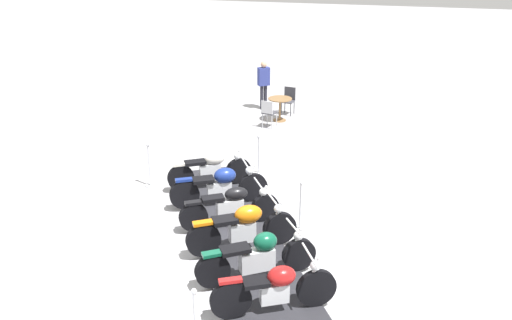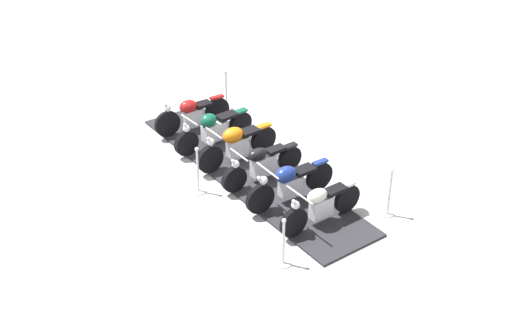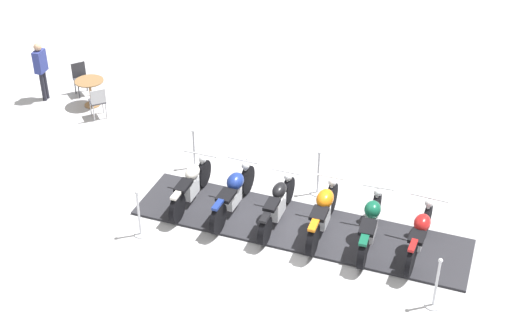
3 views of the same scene
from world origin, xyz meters
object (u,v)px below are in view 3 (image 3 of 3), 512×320
Objects in this scene: stanchion_left_rear at (139,219)px; cafe_chair_near_table at (98,101)px; cafe_table at (90,87)px; bystander_person at (41,66)px; motorcycle_maroon at (420,233)px; cafe_chair_across_table at (81,77)px; motorcycle_forest at (370,223)px; motorcycle_black at (277,204)px; motorcycle_navy at (234,192)px; stanchion_right_rear at (194,156)px; stanchion_left_front at (435,290)px; stanchion_right_mid at (318,180)px; motorcycle_copper at (323,211)px; motorcycle_cream at (191,184)px.

cafe_chair_near_table is (-1.81, -5.09, 0.12)m from stanchion_left_rear.
bystander_person is (0.84, -1.16, 0.44)m from cafe_table.
motorcycle_maroon is 2.10× the size of cafe_chair_across_table.
motorcycle_forest is at bearing 17.53° from cafe_chair_across_table.
motorcycle_black is 0.95× the size of motorcycle_navy.
motorcycle_black is at bearing 149.66° from stanchion_left_rear.
stanchion_right_rear is 0.93× the size of stanchion_left_rear.
stanchion_left_front reaches higher than motorcycle_navy.
stanchion_right_rear is at bearing 61.85° from motorcycle_black.
motorcycle_copper is at bearing 51.15° from stanchion_right_mid.
stanchion_left_front reaches higher than motorcycle_forest.
motorcycle_maroon is 1.55m from stanchion_left_front.
motorcycle_navy is 2.06m from stanchion_right_mid.
stanchion_left_rear is (1.51, 0.26, -0.09)m from motorcycle_cream.
cafe_chair_across_table is at bearing 60.18° from motorcycle_navy.
motorcycle_maroon is 0.98× the size of motorcycle_forest.
bystander_person reaches higher than motorcycle_navy.
bystander_person reaches higher than stanchion_right_mid.
motorcycle_maroon reaches higher than motorcycle_black.
stanchion_left_front is at bearing -105.64° from motorcycle_navy.
stanchion_left_front is 11.30m from cafe_table.
cafe_chair_near_table is (0.20, 0.79, -0.04)m from cafe_table.
bystander_person is at bearing -77.42° from stanchion_right_rear.
stanchion_right_rear is (-0.90, -1.18, -0.18)m from motorcycle_cream.
motorcycle_navy is (2.09, -3.52, 0.01)m from motorcycle_maroon.
stanchion_left_front reaches higher than motorcycle_copper.
cafe_table is 0.46× the size of bystander_person.
motorcycle_forest reaches higher than cafe_chair_across_table.
motorcycle_copper is 3.07m from motorcycle_cream.
stanchion_left_rear reaches higher than cafe_chair_near_table.
stanchion_right_rear is 1.18× the size of cafe_chair_near_table.
stanchion_left_front is 12.57m from bystander_person.
stanchion_right_mid is (-1.44, -0.26, -0.13)m from motorcycle_black.
stanchion_left_front is (0.43, 2.09, -0.12)m from motorcycle_forest.
motorcycle_maroon is 2.05m from motorcycle_copper.
motorcycle_forest is at bearing -22.65° from bystander_person.
motorcycle_navy is 2.10m from stanchion_right_rear.
cafe_table is 1.50m from bystander_person.
motorcycle_black is 1.68× the size of stanchion_left_front.
stanchion_right_rear is 4.47m from cafe_table.
cafe_chair_across_table is (-0.33, -1.61, -0.01)m from cafe_chair_near_table.
cafe_chair_near_table is at bearing 68.27° from motorcycle_forest.
motorcycle_black is at bearing 10.31° from stanchion_right_mid.
cafe_table is at bearing 53.63° from motorcycle_cream.
stanchion_left_front reaches higher than stanchion_left_rear.
motorcycle_cream is 1.73× the size of stanchion_right_rear.
motorcycle_cream is at bearing 3.60° from cafe_chair_across_table.
motorcycle_copper is 7.58m from cafe_chair_near_table.
stanchion_left_front is 12.09m from cafe_chair_across_table.
stanchion_right_mid is at bearing 105.67° from cafe_table.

